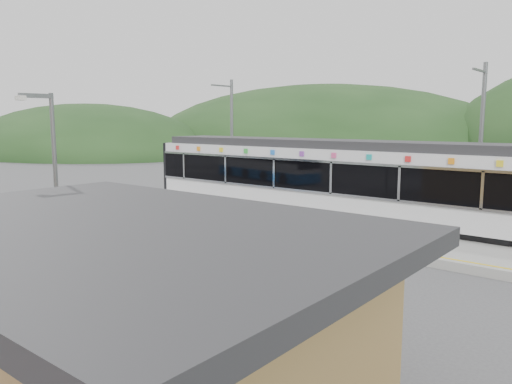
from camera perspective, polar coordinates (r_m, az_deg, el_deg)
The scene contains 9 objects.
ground at distance 19.34m, azimuth -4.18°, elevation -5.67°, with size 120.00×120.00×0.00m, color #4C4C4F.
hills at distance 20.63m, azimuth 19.14°, elevation -5.22°, with size 146.00×149.00×26.00m.
platform at distance 21.76m, azimuth 1.77°, elevation -3.68°, with size 26.00×3.20×0.30m, color #9E9E99.
yellow_line at distance 20.73m, azimuth -0.40°, elevation -3.84°, with size 26.00×0.10×0.01m, color yellow.
train at distance 22.74m, azimuth 9.43°, elevation 1.61°, with size 20.44×3.01×3.74m.
catenary_mast_west at distance 29.84m, azimuth -2.83°, elevation 6.29°, with size 0.18×1.80×7.00m.
catenary_mast_east at distance 23.02m, azimuth 24.26°, elevation 5.04°, with size 0.18×1.80×7.00m.
station_shelter at distance 8.85m, azimuth -16.13°, elevation -12.38°, with size 9.20×6.20×3.00m.
lamp_post at distance 14.97m, azimuth -22.34°, elevation 2.20°, with size 0.37×0.97×5.36m.
Camera 1 is at (12.87, -13.68, 4.61)m, focal length 35.00 mm.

